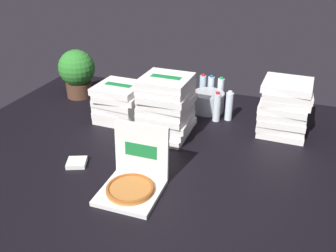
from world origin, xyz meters
The scene contains 15 objects.
ground_plane centered at (0.00, 0.00, -0.01)m, with size 3.20×2.40×0.02m, color black.
open_pizza_box centered at (-0.02, -0.48, 0.08)m, with size 0.34×0.38×0.37m.
pizza_stack_left_mid centered at (0.76, 0.55, 0.20)m, with size 0.37×0.38×0.41m.
pizza_stack_left_near centered at (-0.50, 0.34, 0.15)m, with size 0.38×0.38×0.31m.
pizza_stack_right_near centered at (-0.06, 0.22, 0.23)m, with size 0.38×0.38×0.46m.
ice_bucket centered at (0.14, 0.74, 0.08)m, with size 0.27×0.27×0.17m, color #B7BABF.
water_bottle_0 centered at (0.05, 0.53, 0.12)m, with size 0.06×0.06×0.25m.
water_bottle_1 centered at (0.21, 0.93, 0.12)m, with size 0.06×0.06×0.25m.
water_bottle_2 centered at (0.25, 0.58, 0.12)m, with size 0.06×0.06×0.25m.
water_bottle_3 centered at (-0.14, 0.66, 0.12)m, with size 0.06×0.06×0.25m.
water_bottle_4 centered at (0.03, 0.95, 0.12)m, with size 0.06×0.06×0.25m.
water_bottle_5 centered at (0.11, 0.95, 0.12)m, with size 0.06×0.06×0.25m.
water_bottle_6 centered at (0.34, 0.63, 0.12)m, with size 0.06×0.06×0.25m.
potted_plant centered at (-1.09, 0.66, 0.24)m, with size 0.33×0.33×0.45m.
napkin_pile centered at (-0.48, -0.37, 0.02)m, with size 0.12×0.12×0.03m, color white.
Camera 1 is at (0.74, -2.02, 1.31)m, focal length 37.94 mm.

